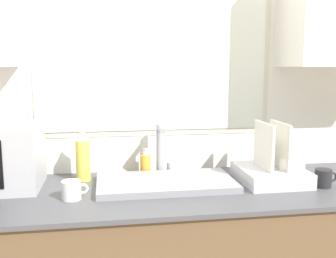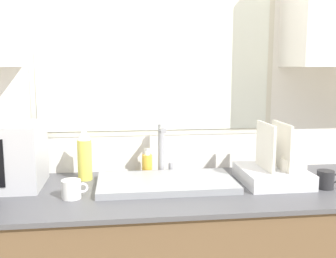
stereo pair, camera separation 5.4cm
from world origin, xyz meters
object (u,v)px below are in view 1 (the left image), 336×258
faucet (161,146)px  dish_rack (273,170)px  soap_bottle (145,163)px  spray_bottle (83,155)px  mug_near_sink (72,190)px

faucet → dish_rack: 0.56m
faucet → soap_bottle: 0.12m
spray_bottle → mug_near_sink: bearing=-97.0°
dish_rack → spray_bottle: size_ratio=1.22×
soap_bottle → faucet: bearing=-17.7°
spray_bottle → dish_rack: bearing=-10.9°
faucet → spray_bottle: bearing=-174.2°
spray_bottle → soap_bottle: 0.32m
mug_near_sink → faucet: bearing=36.9°
soap_bottle → mug_near_sink: soap_bottle is taller
dish_rack → spray_bottle: bearing=169.1°
soap_bottle → dish_rack: bearing=-22.0°
faucet → mug_near_sink: (-0.42, -0.32, -0.11)m
faucet → mug_near_sink: bearing=-143.1°
dish_rack → mug_near_sink: (-0.93, -0.10, -0.02)m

